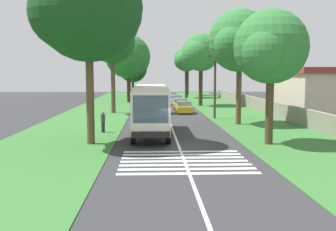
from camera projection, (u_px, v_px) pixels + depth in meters
ground at (179, 146)px, 26.47m from camera, size 160.00×160.00×0.00m
grass_verge_left at (87, 120)px, 41.05m from camera, size 120.00×8.00×0.04m
grass_verge_right at (249, 119)px, 41.71m from camera, size 120.00×8.00×0.04m
centre_line at (169, 120)px, 41.38m from camera, size 110.00×0.16×0.01m
coach_bus at (151, 107)px, 30.72m from camera, size 11.16×2.62×3.73m
zebra_crossing at (184, 161)px, 21.71m from camera, size 5.85×6.80×0.01m
trailing_car_0 at (184, 107)px, 48.38m from camera, size 4.30×1.78×1.43m
trailing_car_1 at (180, 104)px, 53.91m from camera, size 4.30×1.78×1.43m
trailing_car_2 at (176, 100)px, 62.04m from camera, size 4.30×1.78×1.43m
trailing_minibus_0 at (150, 92)px, 69.66m from camera, size 6.00×2.14×2.53m
roadside_tree_left_0 at (86, 11)px, 26.23m from camera, size 8.62×6.97×12.30m
roadside_tree_left_1 at (127, 58)px, 66.18m from camera, size 8.36×7.11×10.93m
roadside_tree_left_2 at (132, 69)px, 87.33m from camera, size 7.63×6.16×8.93m
roadside_tree_left_3 at (128, 61)px, 79.12m from camera, size 8.75×7.19×10.90m
roadside_tree_left_4 at (111, 43)px, 47.37m from camera, size 6.56×5.38×11.04m
roadside_tree_right_0 at (269, 49)px, 26.24m from camera, size 5.39×4.80×8.74m
roadside_tree_right_1 at (238, 42)px, 36.71m from camera, size 6.47×5.66×10.40m
roadside_tree_right_2 at (200, 54)px, 58.53m from camera, size 6.86×5.55×10.38m
roadside_tree_right_3 at (187, 58)px, 88.14m from camera, size 5.28×4.48×10.46m
roadside_tree_right_4 at (186, 60)px, 78.53m from camera, size 6.17×4.86×9.81m
utility_pole at (215, 83)px, 41.93m from camera, size 0.24×1.40×7.01m
roadside_wall at (268, 107)px, 46.73m from camera, size 70.00×0.40×1.59m
roadside_building at (317, 90)px, 48.47m from camera, size 12.13×7.78×5.34m
pedestrian at (103, 121)px, 32.11m from camera, size 0.34×0.34×1.69m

